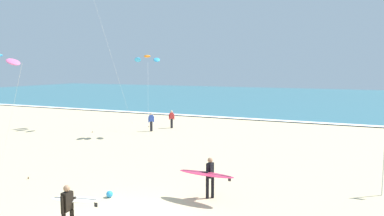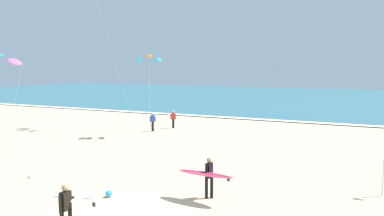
{
  "view_description": "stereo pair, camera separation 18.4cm",
  "coord_description": "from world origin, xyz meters",
  "px_view_note": "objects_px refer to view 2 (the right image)",
  "views": [
    {
      "loc": [
        6.82,
        -10.12,
        5.33
      ],
      "look_at": [
        -0.46,
        6.32,
        3.32
      ],
      "focal_mm": 33.66,
      "sensor_mm": 36.0,
      "label": 1
    },
    {
      "loc": [
        6.99,
        -10.05,
        5.33
      ],
      "look_at": [
        -0.46,
        6.32,
        3.32
      ],
      "focal_mm": 33.66,
      "sensor_mm": 36.0,
      "label": 2
    }
  ],
  "objects_px": {
    "beach_ball": "(109,194)",
    "surfer_lead": "(69,203)",
    "surfer_trailing": "(207,174)",
    "kite_arc_amber_near": "(149,59)",
    "bystander_red_top": "(173,119)",
    "bystander_blue_top": "(153,122)"
  },
  "relations": [
    {
      "from": "beach_ball",
      "to": "surfer_lead",
      "type": "bearing_deg",
      "value": -73.45
    },
    {
      "from": "surfer_trailing",
      "to": "beach_ball",
      "type": "height_order",
      "value": "surfer_trailing"
    },
    {
      "from": "surfer_lead",
      "to": "kite_arc_amber_near",
      "type": "distance_m",
      "value": 17.56
    },
    {
      "from": "surfer_lead",
      "to": "bystander_red_top",
      "type": "relative_size",
      "value": 1.22
    },
    {
      "from": "bystander_red_top",
      "to": "beach_ball",
      "type": "height_order",
      "value": "bystander_red_top"
    },
    {
      "from": "kite_arc_amber_near",
      "to": "beach_ball",
      "type": "distance_m",
      "value": 14.69
    },
    {
      "from": "surfer_lead",
      "to": "bystander_blue_top",
      "type": "relative_size",
      "value": 1.22
    },
    {
      "from": "kite_arc_amber_near",
      "to": "bystander_blue_top",
      "type": "distance_m",
      "value": 5.65
    },
    {
      "from": "surfer_lead",
      "to": "surfer_trailing",
      "type": "height_order",
      "value": "same"
    },
    {
      "from": "surfer_lead",
      "to": "bystander_red_top",
      "type": "xyz_separation_m",
      "value": [
        -6.49,
        19.67,
        -0.23
      ]
    },
    {
      "from": "surfer_trailing",
      "to": "bystander_blue_top",
      "type": "bearing_deg",
      "value": 128.35
    },
    {
      "from": "surfer_lead",
      "to": "kite_arc_amber_near",
      "type": "bearing_deg",
      "value": 112.5
    },
    {
      "from": "surfer_lead",
      "to": "beach_ball",
      "type": "xyz_separation_m",
      "value": [
        -0.97,
        3.26,
        -0.9
      ]
    },
    {
      "from": "surfer_trailing",
      "to": "surfer_lead",
      "type": "bearing_deg",
      "value": -121.23
    },
    {
      "from": "surfer_lead",
      "to": "surfer_trailing",
      "type": "bearing_deg",
      "value": 58.77
    },
    {
      "from": "kite_arc_amber_near",
      "to": "beach_ball",
      "type": "bearing_deg",
      "value": -66.0
    },
    {
      "from": "surfer_lead",
      "to": "bystander_blue_top",
      "type": "xyz_separation_m",
      "value": [
        -7.33,
        17.54,
        -0.23
      ]
    },
    {
      "from": "surfer_trailing",
      "to": "bystander_red_top",
      "type": "relative_size",
      "value": 1.56
    },
    {
      "from": "surfer_lead",
      "to": "bystander_blue_top",
      "type": "bearing_deg",
      "value": 112.69
    },
    {
      "from": "bystander_blue_top",
      "to": "surfer_trailing",
      "type": "bearing_deg",
      "value": -51.65
    },
    {
      "from": "kite_arc_amber_near",
      "to": "beach_ball",
      "type": "xyz_separation_m",
      "value": [
        5.48,
        -12.3,
        -5.88
      ]
    },
    {
      "from": "surfer_lead",
      "to": "kite_arc_amber_near",
      "type": "xyz_separation_m",
      "value": [
        -6.44,
        15.55,
        4.98
      ]
    }
  ]
}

